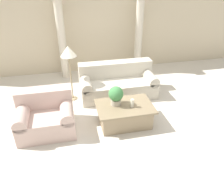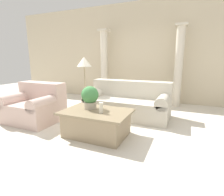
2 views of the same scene
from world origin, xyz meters
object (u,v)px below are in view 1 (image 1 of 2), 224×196
at_px(loveseat, 46,115).
at_px(coffee_table, 124,114).
at_px(sofa_long, 117,83).
at_px(potted_plant, 116,95).
at_px(floor_lamp, 68,54).

xyz_separation_m(loveseat, coffee_table, (1.67, -0.17, -0.12)).
distance_m(sofa_long, coffee_table, 1.35).
height_order(sofa_long, potted_plant, potted_plant).
relative_size(loveseat, potted_plant, 2.71).
distance_m(loveseat, potted_plant, 1.54).
height_order(loveseat, floor_lamp, floor_lamp).
relative_size(coffee_table, floor_lamp, 0.85).
bearing_deg(sofa_long, coffee_table, -96.72).
height_order(sofa_long, coffee_table, sofa_long).
bearing_deg(sofa_long, potted_plant, -105.08).
bearing_deg(potted_plant, coffee_table, -26.90).
bearing_deg(loveseat, potted_plant, -3.01).
bearing_deg(loveseat, sofa_long, 32.43).
relative_size(sofa_long, potted_plant, 4.70).
relative_size(loveseat, floor_lamp, 0.80).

